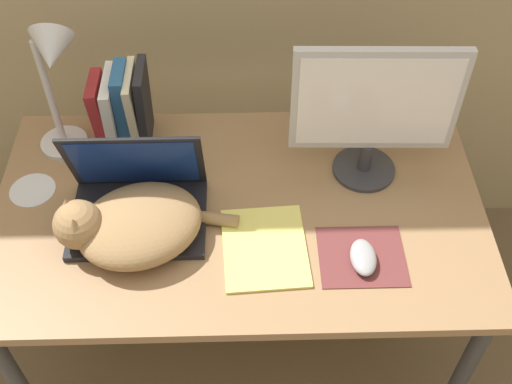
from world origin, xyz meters
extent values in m
cube|color=#93704C|center=(0.00, 0.37, 0.70)|extent=(1.26, 0.73, 0.03)
cylinder|color=#38383D|center=(0.58, 0.05, 0.34)|extent=(0.04, 0.04, 0.69)
cylinder|color=#38383D|center=(-0.58, 0.68, 0.34)|extent=(0.04, 0.04, 0.69)
cylinder|color=#38383D|center=(0.58, 0.68, 0.34)|extent=(0.04, 0.04, 0.69)
cube|color=black|center=(-0.25, 0.33, 0.72)|extent=(0.34, 0.24, 0.02)
cube|color=#28282D|center=(-0.25, 0.31, 0.73)|extent=(0.28, 0.13, 0.00)
cube|color=black|center=(-0.25, 0.41, 0.85)|extent=(0.34, 0.09, 0.23)
cube|color=navy|center=(-0.25, 0.40, 0.84)|extent=(0.30, 0.07, 0.20)
ellipsoid|color=#99754C|center=(-0.24, 0.27, 0.77)|extent=(0.38, 0.35, 0.11)
sphere|color=#99754C|center=(-0.37, 0.25, 0.80)|extent=(0.12, 0.12, 0.12)
cone|color=#99754C|center=(-0.40, 0.28, 0.84)|extent=(0.04, 0.04, 0.03)
cone|color=#99754C|center=(-0.37, 0.22, 0.84)|extent=(0.04, 0.04, 0.03)
cylinder|color=#99754C|center=(-0.07, 0.32, 0.73)|extent=(0.14, 0.06, 0.03)
cylinder|color=#333338|center=(0.34, 0.49, 0.72)|extent=(0.17, 0.17, 0.01)
cylinder|color=#333338|center=(0.34, 0.49, 0.77)|extent=(0.04, 0.04, 0.08)
cube|color=#B2B2B7|center=(0.34, 0.49, 0.96)|extent=(0.41, 0.03, 0.30)
cube|color=white|center=(0.34, 0.48, 0.96)|extent=(0.38, 0.01, 0.26)
cube|color=brown|center=(0.30, 0.20, 0.71)|extent=(0.21, 0.18, 0.00)
ellipsoid|color=#99999E|center=(0.30, 0.19, 0.73)|extent=(0.06, 0.11, 0.03)
cube|color=maroon|center=(-0.37, 0.63, 0.81)|extent=(0.04, 0.13, 0.20)
cube|color=white|center=(-0.34, 0.63, 0.82)|extent=(0.03, 0.16, 0.21)
cube|color=#285B93|center=(-0.31, 0.63, 0.83)|extent=(0.03, 0.12, 0.24)
cube|color=beige|center=(-0.28, 0.63, 0.83)|extent=(0.03, 0.16, 0.22)
cube|color=#232328|center=(-0.25, 0.63, 0.83)|extent=(0.03, 0.14, 0.24)
cylinder|color=silver|center=(-0.49, 0.61, 0.72)|extent=(0.13, 0.13, 0.01)
cylinder|color=silver|center=(-0.49, 0.61, 0.89)|extent=(0.02, 0.02, 0.33)
cone|color=silver|center=(-0.44, 0.57, 1.06)|extent=(0.11, 0.13, 0.14)
cube|color=#E5DB6B|center=(0.06, 0.23, 0.72)|extent=(0.22, 0.26, 0.01)
cylinder|color=silver|center=(-0.54, 0.44, 0.71)|extent=(0.12, 0.12, 0.00)
camera|label=1|loc=(0.02, -0.70, 1.97)|focal=45.00mm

